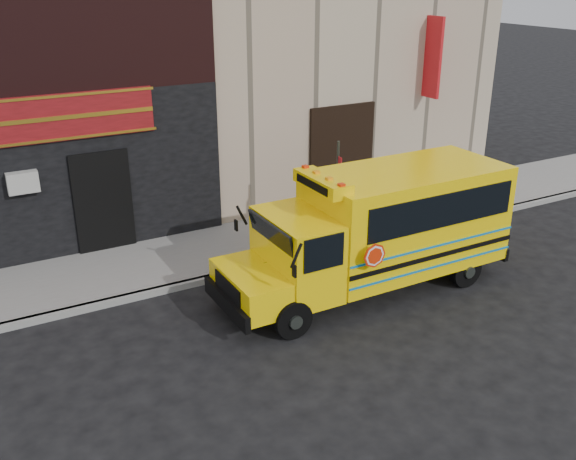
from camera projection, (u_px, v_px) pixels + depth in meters
The scene contains 7 objects.
ground at pixel (322, 315), 13.75m from camera, with size 120.00×120.00×0.00m, color black.
curb at pixel (267, 265), 15.83m from camera, with size 40.00×0.20×0.15m, color gray.
sidewalk at pixel (241, 244), 17.04m from camera, with size 40.00×3.00×0.15m, color slate.
school_bus at pixel (381, 226), 14.41m from camera, with size 6.91×2.43×2.92m.
sign_pole at pixel (337, 193), 16.10m from camera, with size 0.07×0.26×2.97m.
bicycle at pixel (278, 283), 13.86m from camera, with size 0.54×1.92×1.15m, color black.
cyclist at pixel (284, 267), 13.69m from camera, with size 0.71×0.47×1.95m, color black.
Camera 1 is at (-6.42, -10.17, 6.94)m, focal length 40.00 mm.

